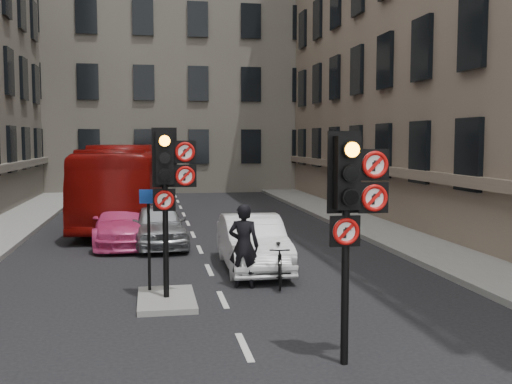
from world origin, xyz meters
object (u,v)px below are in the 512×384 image
object	(u,v)px
car_silver	(158,225)
car_pink	(124,223)
signal_far	(169,175)
info_sign	(149,225)
motorcycle	(279,265)
motorcyclist	(244,246)
bus_red	(125,184)
signal_near	(352,197)
car_white	(253,243)

from	to	relation	value
car_silver	car_pink	world-z (taller)	car_silver
signal_far	info_sign	world-z (taller)	signal_far
car_pink	info_sign	xyz separation A→B (m)	(0.84, -6.88, 0.88)
motorcycle	motorcyclist	xyz separation A→B (m)	(-0.84, 0.00, 0.49)
motorcycle	car_pink	bearing A→B (deg)	129.86
bus_red	motorcyclist	distance (m)	12.13
signal_near	car_white	world-z (taller)	signal_near
car_white	motorcycle	size ratio (longest dim) A/B	2.60
signal_far	info_sign	size ratio (longest dim) A/B	1.59
signal_near	info_sign	xyz separation A→B (m)	(-3.04, 4.64, -1.01)
car_pink	motorcycle	xyz separation A→B (m)	(3.85, -6.51, -0.19)
car_white	car_pink	bearing A→B (deg)	128.51
car_pink	motorcycle	size ratio (longest dim) A/B	2.88
signal_near	car_silver	size ratio (longest dim) A/B	0.87
motorcyclist	info_sign	distance (m)	2.28
car_white	car_silver	bearing A→B (deg)	122.55
signal_far	bus_red	xyz separation A→B (m)	(-1.40, 12.70, -1.09)
car_silver	signal_far	bearing A→B (deg)	-93.33
signal_far	motorcyclist	bearing A→B (deg)	30.17
car_pink	bus_red	xyz separation A→B (m)	(-0.12, 5.18, 0.92)
motorcyclist	car_silver	bearing A→B (deg)	-52.39
car_white	bus_red	distance (m)	10.47
signal_far	info_sign	xyz separation A→B (m)	(-0.44, 0.64, -1.13)
signal_near	car_silver	distance (m)	11.38
bus_red	motorcyclist	world-z (taller)	bus_red
car_silver	bus_red	bearing A→B (deg)	97.24
motorcyclist	car_white	bearing A→B (deg)	-85.99
car_pink	motorcycle	bearing A→B (deg)	-62.53
signal_near	bus_red	distance (m)	17.20
motorcycle	car_white	bearing A→B (deg)	107.90
car_silver	motorcyclist	xyz separation A→B (m)	(1.90, -5.87, 0.28)
car_white	motorcycle	distance (m)	1.97
signal_far	car_white	size ratio (longest dim) A/B	0.83
car_pink	motorcyclist	bearing A→B (deg)	-68.30
signal_far	car_white	distance (m)	4.22
motorcyclist	motorcycle	bearing A→B (deg)	-160.32
car_silver	motorcyclist	size ratio (longest dim) A/B	2.10
bus_red	signal_near	bearing A→B (deg)	-72.82
bus_red	info_sign	bearing A→B (deg)	-81.71
signal_near	car_pink	xyz separation A→B (m)	(-3.88, 11.52, -1.89)
car_pink	info_sign	bearing A→B (deg)	-86.13
signal_far	motorcycle	distance (m)	3.53
car_white	motorcyclist	xyz separation A→B (m)	(-0.54, -1.94, 0.27)
signal_near	car_silver	bearing A→B (deg)	104.27
signal_near	motorcycle	world-z (taller)	signal_near
signal_far	car_pink	bearing A→B (deg)	99.63
motorcycle	info_sign	size ratio (longest dim) A/B	0.74
car_pink	motorcycle	distance (m)	7.57
motorcyclist	bus_red	bearing A→B (deg)	-55.33
signal_far	motorcycle	bearing A→B (deg)	21.40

